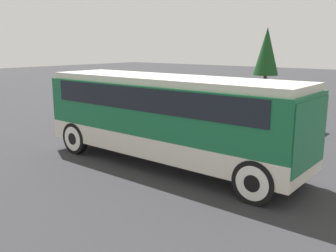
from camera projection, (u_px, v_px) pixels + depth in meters
The scene contains 5 objects.
ground_plane at pixel (168, 165), 13.05m from camera, with size 120.00×120.00×0.00m, color #2D2D30.
tour_bus at pixel (170, 112), 12.60m from camera, with size 9.59×2.61×3.06m.
parked_car_near at pixel (272, 114), 18.64m from camera, with size 4.36×1.78×1.48m.
parked_car_mid at pixel (194, 106), 21.44m from camera, with size 4.76×1.87×1.39m.
tree_left at pixel (267, 52), 30.54m from camera, with size 2.04×2.04×5.55m.
Camera 1 is at (7.88, -9.67, 4.05)m, focal length 40.00 mm.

